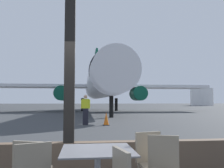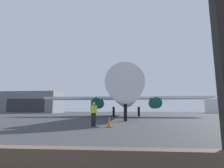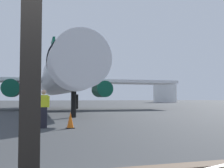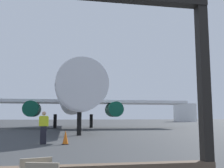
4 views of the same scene
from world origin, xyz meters
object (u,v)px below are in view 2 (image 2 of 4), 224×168
(airplane, at_px, (126,96))
(ground_crew_worker, at_px, (94,114))
(fuel_storage_tank, at_px, (214,106))
(traffic_cone, at_px, (109,122))
(distant_hangar, at_px, (34,103))

(airplane, xyz_separation_m, ground_crew_worker, (-2.24, -17.52, -2.80))
(airplane, xyz_separation_m, fuel_storage_tank, (36.92, 46.57, -0.85))
(traffic_cone, relative_size, distant_hangar, 0.03)
(airplane, distance_m, ground_crew_worker, 17.88)
(airplane, relative_size, ground_crew_worker, 17.24)
(ground_crew_worker, xyz_separation_m, fuel_storage_tank, (39.15, 64.09, 1.94))
(airplane, relative_size, distant_hangar, 1.36)
(airplane, bearing_deg, distant_hangar, 134.09)
(traffic_cone, height_order, fuel_storage_tank, fuel_storage_tank)
(distant_hangar, relative_size, fuel_storage_tank, 3.02)
(ground_crew_worker, height_order, distant_hangar, distant_hangar)
(airplane, bearing_deg, ground_crew_worker, -97.27)
(distant_hangar, height_order, fuel_storage_tank, distant_hangar)
(airplane, relative_size, traffic_cone, 40.84)
(airplane, bearing_deg, traffic_cone, -93.38)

